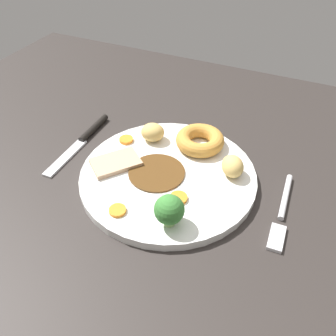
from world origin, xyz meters
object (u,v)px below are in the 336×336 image
object	(u,v)px
carrot_coin_side	(118,210)
fork	(282,212)
dinner_plate	(168,176)
knife	(84,138)
carrot_coin_front	(126,140)
yorkshire_pudding	(201,141)
carrot_coin_back	(179,198)
meat_slice_main	(116,163)
broccoli_floret	(169,210)
roast_potato_right	(233,166)
roast_potato_left	(153,132)

from	to	relation	value
carrot_coin_side	fork	world-z (taller)	carrot_coin_side
dinner_plate	knife	distance (cm)	18.61
dinner_plate	carrot_coin_side	bearing A→B (deg)	73.59
carrot_coin_front	dinner_plate	bearing A→B (deg)	155.95
yorkshire_pudding	carrot_coin_front	size ratio (longest dim) A/B	3.44
carrot_coin_back	fork	xyz separation A→B (cm)	(-14.35, -4.71, -1.26)
yorkshire_pudding	carrot_coin_front	world-z (taller)	yorkshire_pudding
meat_slice_main	carrot_coin_side	xyz separation A→B (cm)	(-5.51, 8.73, -0.16)
meat_slice_main	broccoli_floret	distance (cm)	15.27
yorkshire_pudding	roast_potato_right	world-z (taller)	roast_potato_right
roast_potato_right	carrot_coin_back	bearing A→B (deg)	57.44
meat_slice_main	roast_potato_right	size ratio (longest dim) A/B	1.85
knife	carrot_coin_back	bearing A→B (deg)	69.78
carrot_coin_front	carrot_coin_back	bearing A→B (deg)	146.82
yorkshire_pudding	fork	xyz separation A→B (cm)	(-15.78, 8.50, -2.26)
roast_potato_left	yorkshire_pudding	bearing A→B (deg)	-168.64
yorkshire_pudding	carrot_coin_side	distance (cm)	19.81
roast_potato_right	broccoli_floret	distance (cm)	14.13
roast_potato_right	carrot_coin_back	size ratio (longest dim) A/B	1.56
roast_potato_right	carrot_coin_side	distance (cm)	18.95
dinner_plate	roast_potato_right	world-z (taller)	roast_potato_right
meat_slice_main	carrot_coin_side	distance (cm)	10.32
roast_potato_left	roast_potato_right	xyz separation A→B (cm)	(-15.34, 2.99, 0.05)
meat_slice_main	yorkshire_pudding	world-z (taller)	yorkshire_pudding
carrot_coin_side	fork	bearing A→B (deg)	-153.61
carrot_coin_back	carrot_coin_front	bearing A→B (deg)	-33.18
roast_potato_left	knife	distance (cm)	13.06
meat_slice_main	knife	distance (cm)	10.97
meat_slice_main	knife	size ratio (longest dim) A/B	0.41
meat_slice_main	carrot_coin_back	world-z (taller)	meat_slice_main
meat_slice_main	carrot_coin_side	bearing A→B (deg)	122.27
meat_slice_main	yorkshire_pudding	size ratio (longest dim) A/B	0.92
roast_potato_left	fork	distance (cm)	25.32
carrot_coin_front	broccoli_floret	world-z (taller)	broccoli_floret
roast_potato_left	carrot_coin_back	bearing A→B (deg)	130.73
broccoli_floret	meat_slice_main	bearing A→B (deg)	-30.37
roast_potato_left	carrot_coin_back	world-z (taller)	roast_potato_left
roast_potato_right	carrot_coin_back	world-z (taller)	roast_potato_right
yorkshire_pudding	fork	world-z (taller)	yorkshire_pudding
carrot_coin_side	knife	xyz separation A→B (cm)	(15.28, -13.53, -1.19)
dinner_plate	yorkshire_pudding	distance (cm)	9.13
meat_slice_main	broccoli_floret	bearing A→B (deg)	149.63
yorkshire_pudding	roast_potato_right	distance (cm)	8.33
dinner_plate	carrot_coin_back	world-z (taller)	carrot_coin_back
fork	carrot_coin_back	bearing A→B (deg)	-74.30
dinner_plate	carrot_coin_side	size ratio (longest dim) A/B	11.32
meat_slice_main	roast_potato_right	world-z (taller)	roast_potato_right
carrot_coin_back	roast_potato_left	bearing A→B (deg)	-49.27
knife	roast_potato_right	bearing A→B (deg)	90.66
dinner_plate	knife	bearing A→B (deg)	-9.62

